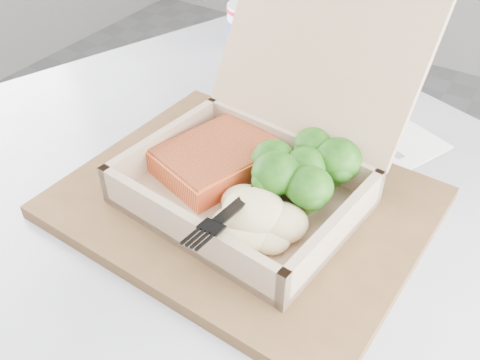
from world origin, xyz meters
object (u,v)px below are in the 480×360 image
Objects in this scene: takeout_container at (268,145)px; paper_cup at (247,28)px; serving_tray at (244,203)px; cafe_table at (203,297)px.

takeout_container is 0.36m from paper_cup.
cafe_table is at bearing -170.04° from serving_tray.
cafe_table is 0.21m from serving_tray.
serving_tray is at bearing 9.96° from cafe_table.
cafe_table is at bearing -138.37° from takeout_container.
paper_cup reaches higher than cafe_table.
paper_cup is (-0.14, 0.34, 0.23)m from cafe_table.
takeout_container is (0.01, 0.04, 0.06)m from serving_tray.
takeout_container reaches higher than cafe_table.
cafe_table is 3.46× the size of takeout_container.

